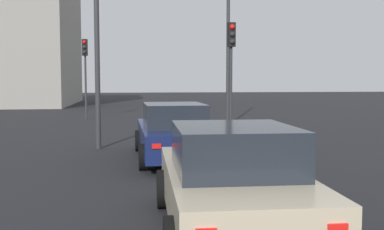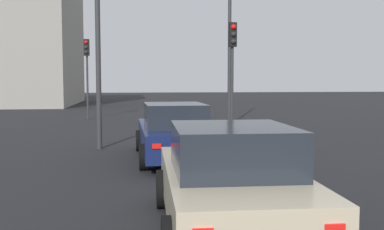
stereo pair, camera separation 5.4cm
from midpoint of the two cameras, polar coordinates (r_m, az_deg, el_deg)
car_navy_lead at (r=12.18m, az=-2.52°, el=-2.20°), size 4.79×2.04×1.53m
car_beige_second at (r=6.33m, az=4.81°, el=-8.39°), size 4.22×2.10×1.53m
traffic_light_near_left at (r=16.95m, az=4.96°, el=7.60°), size 0.32×0.28×4.31m
traffic_light_near_right at (r=25.33m, az=-13.56°, el=6.58°), size 0.33×0.30×4.41m
street_lamp_far at (r=21.16m, az=4.56°, el=10.92°), size 0.56×0.36×7.78m
building_facade_left at (r=43.51m, az=-19.81°, el=8.54°), size 15.31×7.23×10.97m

